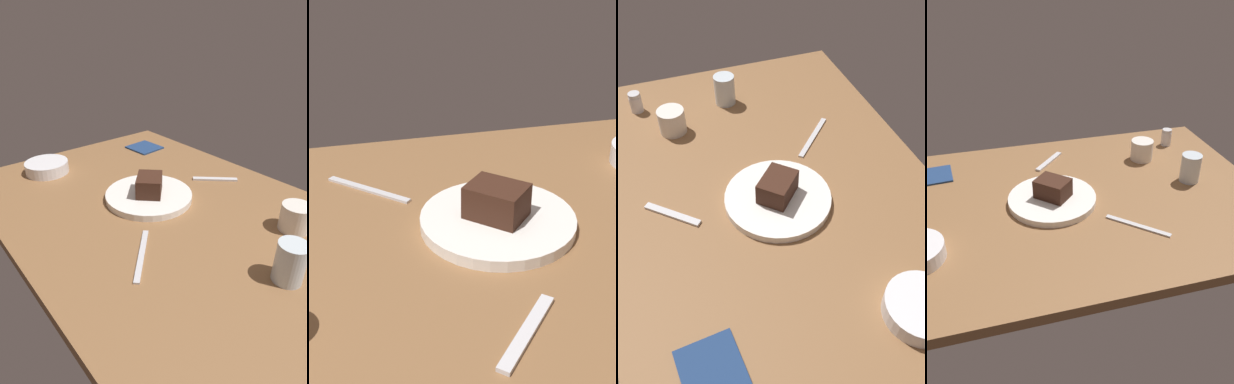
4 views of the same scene
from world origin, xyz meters
The scene contains 9 objects.
dining_table centered at (0.00, 0.00, 1.50)cm, with size 120.00×84.00×3.00cm, color brown.
dessert_plate centered at (6.52, 0.22, 4.00)cm, with size 26.41×26.41×2.00cm, color white.
chocolate_cake_slice centered at (6.20, -0.37, 7.88)cm, with size 9.51×7.29×5.74cm, color #381E14.
salt_shaker centered at (-44.18, -27.82, 6.12)cm, with size 3.78×3.78×6.34cm.
water_glass centered at (-39.53, -0.80, 7.65)cm, with size 6.42×6.42×9.29cm, color silver.
coffee_cup centered at (-30.37, -19.15, 6.62)cm, with size 7.80×7.80×7.23cm, color silver.
dessert_spoon centered at (2.28, -25.59, 3.35)cm, with size 15.00×1.80×0.70cm, color silver.
butter_knife centered at (-13.70, 18.27, 3.25)cm, with size 19.00×1.40×0.50cm, color silver.
folded_napkin centered at (41.80, -25.76, 3.30)cm, with size 12.21×11.53×0.60cm, color navy.
Camera 4 is at (25.46, 100.16, 70.25)cm, focal length 37.69 mm.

